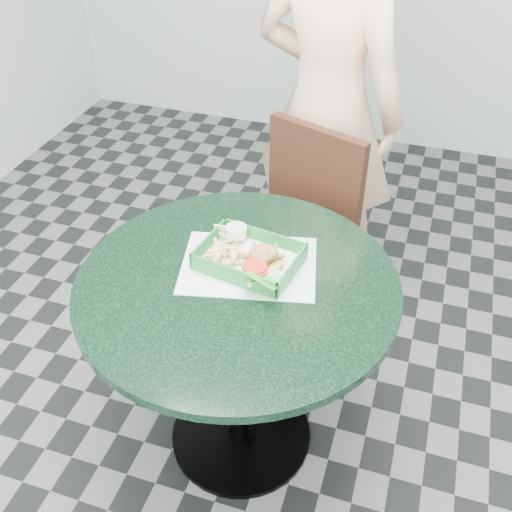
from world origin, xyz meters
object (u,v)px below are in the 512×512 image
(food_basket, at_px, (249,265))
(crab_sandwich, at_px, (264,261))
(dining_chair, at_px, (306,232))
(diner_person, at_px, (330,67))
(sauce_ramekin, at_px, (231,237))
(cafe_table, at_px, (238,326))

(food_basket, relative_size, crab_sandwich, 2.39)
(dining_chair, relative_size, food_basket, 3.20)
(dining_chair, bearing_deg, diner_person, 114.01)
(food_basket, height_order, sauce_ramekin, sauce_ramekin)
(dining_chair, bearing_deg, sauce_ramekin, -86.57)
(crab_sandwich, bearing_deg, diner_person, 90.87)
(diner_person, relative_size, crab_sandwich, 17.45)
(food_basket, distance_m, crab_sandwich, 0.06)
(dining_chair, distance_m, diner_person, 0.63)
(cafe_table, relative_size, sauce_ramekin, 14.75)
(dining_chair, xyz_separation_m, crab_sandwich, (-0.01, -0.54, 0.27))
(diner_person, xyz_separation_m, sauce_ramekin, (-0.12, -0.81, -0.26))
(diner_person, height_order, food_basket, diner_person)
(cafe_table, distance_m, food_basket, 0.20)
(cafe_table, distance_m, sauce_ramekin, 0.28)
(dining_chair, bearing_deg, cafe_table, -75.84)
(cafe_table, height_order, diner_person, diner_person)
(crab_sandwich, bearing_deg, sauce_ramekin, 149.72)
(diner_person, distance_m, sauce_ramekin, 0.86)
(cafe_table, relative_size, food_basket, 3.31)
(diner_person, height_order, sauce_ramekin, diner_person)
(crab_sandwich, bearing_deg, cafe_table, -126.41)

